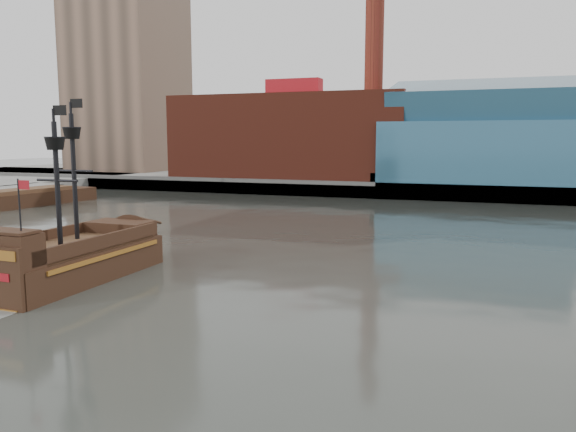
% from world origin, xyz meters
% --- Properties ---
extents(ground, '(400.00, 400.00, 0.00)m').
position_xyz_m(ground, '(0.00, 0.00, 0.00)').
color(ground, '#2D302A').
rests_on(ground, ground).
extents(promenade_far, '(220.00, 60.00, 2.00)m').
position_xyz_m(promenade_far, '(0.00, 92.00, 1.00)').
color(promenade_far, slate).
rests_on(promenade_far, ground).
extents(seawall, '(220.00, 1.00, 2.60)m').
position_xyz_m(seawall, '(0.00, 62.50, 1.30)').
color(seawall, '#4C4C49').
rests_on(seawall, ground).
extents(skyline, '(149.00, 45.00, 62.00)m').
position_xyz_m(skyline, '(5.21, 84.56, 24.55)').
color(skyline, brown).
rests_on(skyline, promenade_far).
extents(pirate_ship, '(5.65, 17.29, 12.91)m').
position_xyz_m(pirate_ship, '(-14.09, 4.16, 1.17)').
color(pirate_ship, black).
rests_on(pirate_ship, ground).
extents(docked_vessel, '(7.06, 21.72, 14.50)m').
position_xyz_m(docked_vessel, '(-49.29, 36.28, 0.92)').
color(docked_vessel, black).
rests_on(docked_vessel, ground).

